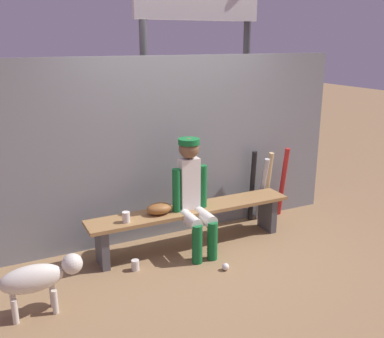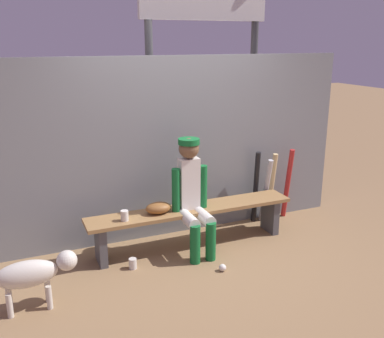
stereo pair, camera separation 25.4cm
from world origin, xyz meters
TOP-DOWN VIEW (x-y plane):
  - ground_plane at (0.00, 0.00)m, footprint 30.00×30.00m
  - chainlink_fence at (0.00, 0.43)m, footprint 4.29×0.03m
  - dugout_bench at (0.00, 0.00)m, footprint 2.36×0.36m
  - player_seated at (-0.04, -0.11)m, footprint 0.41×0.55m
  - baseball_glove at (-0.39, 0.00)m, footprint 0.28×0.20m
  - bat_aluminum_black at (1.01, 0.32)m, footprint 0.09×0.15m
  - bat_aluminum_silver at (1.12, 0.25)m, footprint 0.06×0.22m
  - bat_wood_natural at (1.23, 0.30)m, footprint 0.08×0.17m
  - bat_aluminum_red at (1.47, 0.28)m, footprint 0.07×0.18m
  - baseball at (0.06, -0.65)m, footprint 0.07×0.07m
  - cup_on_ground at (-0.76, -0.24)m, footprint 0.08×0.08m
  - cup_on_bench at (-0.78, -0.06)m, footprint 0.08×0.08m
  - scoreboard at (0.78, 1.28)m, footprint 2.04×0.27m
  - dog at (-1.72, -0.58)m, footprint 0.84×0.20m

SIDE VIEW (x-z plane):
  - ground_plane at x=0.00m, z-range 0.00..0.00m
  - baseball at x=0.06m, z-range 0.00..0.07m
  - cup_on_ground at x=-0.76m, z-range 0.00..0.11m
  - dog at x=-1.72m, z-range 0.09..0.58m
  - dugout_bench at x=0.00m, z-range 0.13..0.59m
  - bat_aluminum_silver at x=1.12m, z-range 0.00..0.85m
  - bat_wood_natural at x=1.23m, z-range 0.00..0.90m
  - bat_aluminum_black at x=1.01m, z-range 0.00..0.93m
  - bat_aluminum_red at x=1.47m, z-range 0.00..0.94m
  - cup_on_bench at x=-0.78m, z-range 0.46..0.57m
  - baseball_glove at x=-0.39m, z-range 0.46..0.58m
  - player_seated at x=-0.04m, z-range 0.05..1.30m
  - chainlink_fence at x=0.00m, z-range 0.00..2.10m
  - scoreboard at x=0.78m, z-range 0.69..4.26m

